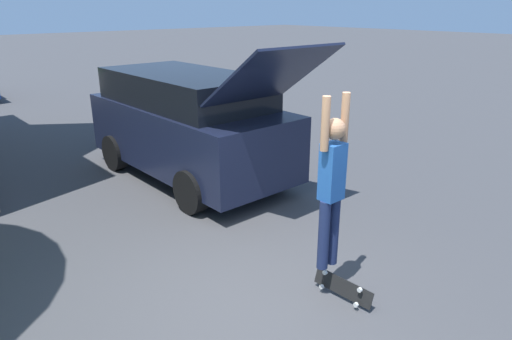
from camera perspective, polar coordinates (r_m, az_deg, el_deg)
ground_plane at (r=5.75m, az=-0.24°, el=-15.27°), size 120.00×120.00×0.00m
suv_parked at (r=9.13m, az=-8.45°, el=5.82°), size 2.15×5.37×2.79m
skateboarder at (r=5.12m, az=9.44°, el=-1.47°), size 0.41×0.24×2.03m
skateboard at (r=5.68m, az=10.76°, el=-14.22°), size 0.18×0.79×0.25m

